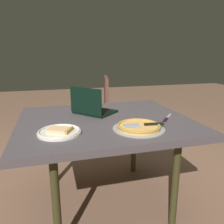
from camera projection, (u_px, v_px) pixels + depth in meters
ground_plane at (106, 200)px, 1.84m from camera, size 12.00×12.00×0.00m
dining_table at (105, 126)px, 1.68m from camera, size 1.25×1.05×0.70m
laptop at (92, 108)px, 1.79m from camera, size 0.38×0.39×0.22m
pizza_plate at (60, 132)px, 1.36m from camera, size 0.27×0.27×0.04m
pizza_tray at (139, 127)px, 1.44m from camera, size 0.34×0.34×0.04m
table_knife at (167, 118)px, 1.66m from camera, size 0.16×0.19×0.01m
chair_near at (96, 109)px, 2.75m from camera, size 0.54×0.54×0.90m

